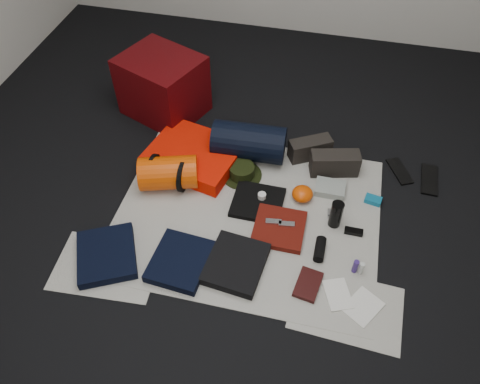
% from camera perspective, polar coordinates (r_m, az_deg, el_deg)
% --- Properties ---
extents(floor, '(4.50, 4.50, 0.02)m').
position_cam_1_polar(floor, '(2.92, 0.96, -2.91)').
color(floor, black).
rests_on(floor, ground).
extents(newspaper_mat, '(1.60, 1.30, 0.01)m').
position_cam_1_polar(newspaper_mat, '(2.91, 0.96, -2.75)').
color(newspaper_mat, beige).
rests_on(newspaper_mat, floor).
extents(newspaper_sheet_front_left, '(0.61, 0.44, 0.00)m').
position_cam_1_polar(newspaper_sheet_front_left, '(2.79, -15.94, -8.69)').
color(newspaper_sheet_front_left, beige).
rests_on(newspaper_sheet_front_left, floor).
extents(newspaper_sheet_front_right, '(0.60, 0.43, 0.00)m').
position_cam_1_polar(newspaper_sheet_front_right, '(2.62, 12.87, -13.60)').
color(newspaper_sheet_front_right, beige).
rests_on(newspaper_sheet_front_right, floor).
extents(red_cabinet, '(0.67, 0.62, 0.45)m').
position_cam_1_polar(red_cabinet, '(3.55, -9.40, 12.65)').
color(red_cabinet, '#4D0508').
rests_on(red_cabinet, floor).
extents(sleeping_pad, '(0.67, 0.59, 0.11)m').
position_cam_1_polar(sleeping_pad, '(3.20, -5.61, 4.51)').
color(sleeping_pad, red).
rests_on(sleeping_pad, newspaper_mat).
extents(stuff_sack, '(0.41, 0.32, 0.22)m').
position_cam_1_polar(stuff_sack, '(3.02, -8.72, 2.31)').
color(stuff_sack, '#D34203').
rests_on(stuff_sack, newspaper_mat).
extents(sack_strap_left, '(0.02, 0.22, 0.22)m').
position_cam_1_polar(sack_strap_left, '(3.05, -10.49, 2.61)').
color(sack_strap_left, black).
rests_on(sack_strap_left, newspaper_mat).
extents(sack_strap_right, '(0.03, 0.22, 0.22)m').
position_cam_1_polar(sack_strap_right, '(2.99, -6.93, 2.00)').
color(sack_strap_right, black).
rests_on(sack_strap_right, newspaper_mat).
extents(navy_duffel, '(0.50, 0.28, 0.25)m').
position_cam_1_polar(navy_duffel, '(3.17, 1.08, 6.10)').
color(navy_duffel, black).
rests_on(navy_duffel, newspaper_mat).
extents(boonie_brim, '(0.33, 0.33, 0.01)m').
position_cam_1_polar(boonie_brim, '(3.12, 0.21, 2.10)').
color(boonie_brim, black).
rests_on(boonie_brim, newspaper_mat).
extents(boonie_crown, '(0.17, 0.17, 0.07)m').
position_cam_1_polar(boonie_crown, '(3.09, 0.21, 2.63)').
color(boonie_crown, black).
rests_on(boonie_crown, boonie_brim).
extents(hiking_boot_left, '(0.30, 0.23, 0.14)m').
position_cam_1_polar(hiking_boot_left, '(3.24, 8.54, 5.26)').
color(hiking_boot_left, black).
rests_on(hiking_boot_left, newspaper_mat).
extents(hiking_boot_right, '(0.34, 0.19, 0.16)m').
position_cam_1_polar(hiking_boot_right, '(3.15, 11.46, 3.46)').
color(hiking_boot_right, black).
rests_on(hiking_boot_right, newspaper_mat).
extents(flip_flop_left, '(0.19, 0.26, 0.01)m').
position_cam_1_polar(flip_flop_left, '(3.33, 18.87, 2.43)').
color(flip_flop_left, black).
rests_on(flip_flop_left, floor).
extents(flip_flop_right, '(0.11, 0.28, 0.02)m').
position_cam_1_polar(flip_flop_right, '(3.34, 22.08, 1.41)').
color(flip_flop_right, black).
rests_on(flip_flop_right, floor).
extents(trousers_navy_a, '(0.45, 0.47, 0.06)m').
position_cam_1_polar(trousers_navy_a, '(2.80, -15.95, -7.38)').
color(trousers_navy_a, black).
rests_on(trousers_navy_a, newspaper_mat).
extents(trousers_navy_b, '(0.33, 0.37, 0.05)m').
position_cam_1_polar(trousers_navy_b, '(2.69, -7.32, -8.35)').
color(trousers_navy_b, black).
rests_on(trousers_navy_b, newspaper_mat).
extents(trousers_charcoal, '(0.35, 0.38, 0.06)m').
position_cam_1_polar(trousers_charcoal, '(2.66, -0.52, -8.73)').
color(trousers_charcoal, black).
rests_on(trousers_charcoal, newspaper_mat).
extents(black_tshirt, '(0.32, 0.30, 0.03)m').
position_cam_1_polar(black_tshirt, '(2.95, 2.17, -1.26)').
color(black_tshirt, black).
rests_on(black_tshirt, newspaper_mat).
extents(red_shirt, '(0.30, 0.30, 0.04)m').
position_cam_1_polar(red_shirt, '(2.82, 4.80, -4.41)').
color(red_shirt, '#571009').
rests_on(red_shirt, newspaper_mat).
extents(orange_stuff_sack, '(0.16, 0.16, 0.09)m').
position_cam_1_polar(orange_stuff_sack, '(2.98, 7.61, -0.22)').
color(orange_stuff_sack, '#D34203').
rests_on(orange_stuff_sack, newspaper_mat).
extents(first_aid_pouch, '(0.19, 0.14, 0.05)m').
position_cam_1_polar(first_aid_pouch, '(3.07, 10.93, 0.44)').
color(first_aid_pouch, gray).
rests_on(first_aid_pouch, newspaper_mat).
extents(water_bottle, '(0.08, 0.08, 0.19)m').
position_cam_1_polar(water_bottle, '(2.84, 11.63, -2.68)').
color(water_bottle, black).
rests_on(water_bottle, newspaper_mat).
extents(speaker, '(0.06, 0.16, 0.06)m').
position_cam_1_polar(speaker, '(2.75, 9.71, -6.89)').
color(speaker, black).
rests_on(speaker, newspaper_mat).
extents(compact_camera, '(0.09, 0.06, 0.03)m').
position_cam_1_polar(compact_camera, '(2.94, 11.42, -2.62)').
color(compact_camera, '#B3B3B8').
rests_on(compact_camera, newspaper_mat).
extents(cyan_case, '(0.11, 0.08, 0.03)m').
position_cam_1_polar(cyan_case, '(3.07, 15.91, -0.93)').
color(cyan_case, '#0D6287').
rests_on(cyan_case, newspaper_mat).
extents(toiletry_purple, '(0.04, 0.04, 0.09)m').
position_cam_1_polar(toiletry_purple, '(2.71, 13.88, -8.79)').
color(toiletry_purple, navy).
rests_on(toiletry_purple, newspaper_mat).
extents(toiletry_clear, '(0.03, 0.03, 0.09)m').
position_cam_1_polar(toiletry_clear, '(2.71, 14.56, -8.98)').
color(toiletry_clear, silver).
rests_on(toiletry_clear, newspaper_mat).
extents(paperback_book, '(0.15, 0.21, 0.03)m').
position_cam_1_polar(paperback_book, '(2.63, 8.29, -11.09)').
color(paperback_book, black).
rests_on(paperback_book, newspaper_mat).
extents(map_booklet, '(0.19, 0.22, 0.01)m').
position_cam_1_polar(map_booklet, '(2.64, 11.83, -12.12)').
color(map_booklet, silver).
rests_on(map_booklet, newspaper_mat).
extents(map_printout, '(0.24, 0.25, 0.01)m').
position_cam_1_polar(map_printout, '(2.64, 14.74, -13.36)').
color(map_printout, silver).
rests_on(map_printout, newspaper_mat).
extents(sunglasses, '(0.11, 0.04, 0.03)m').
position_cam_1_polar(sunglasses, '(2.89, 13.68, -4.71)').
color(sunglasses, black).
rests_on(sunglasses, newspaper_mat).
extents(key_cluster, '(0.08, 0.08, 0.01)m').
position_cam_1_polar(key_cluster, '(2.77, -14.77, -8.66)').
color(key_cluster, '#B3B3B8').
rests_on(key_cluster, newspaper_mat).
extents(tape_roll, '(0.05, 0.05, 0.04)m').
position_cam_1_polar(tape_roll, '(2.94, 2.69, -0.47)').
color(tape_roll, silver).
rests_on(tape_roll, black_tshirt).
extents(energy_bar_a, '(0.10, 0.05, 0.01)m').
position_cam_1_polar(energy_bar_a, '(2.82, 4.11, -3.62)').
color(energy_bar_a, '#B3B3B8').
rests_on(energy_bar_a, red_shirt).
extents(energy_bar_b, '(0.10, 0.05, 0.01)m').
position_cam_1_polar(energy_bar_b, '(2.81, 5.71, -3.90)').
color(energy_bar_b, '#B3B3B8').
rests_on(energy_bar_b, red_shirt).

